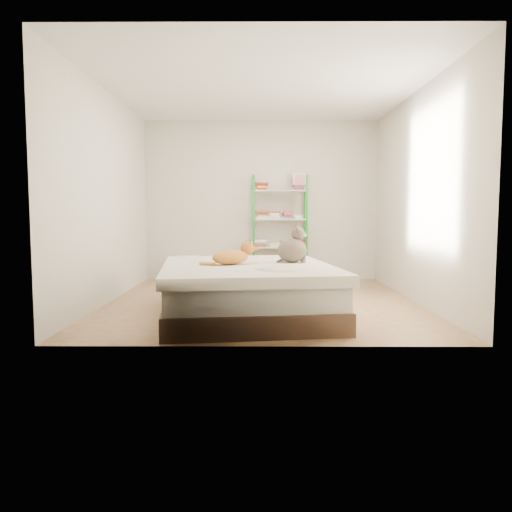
{
  "coord_description": "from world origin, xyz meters",
  "views": [
    {
      "loc": [
        -0.03,
        -6.15,
        1.11
      ],
      "look_at": [
        -0.07,
        -0.57,
        0.62
      ],
      "focal_mm": 35.0,
      "sensor_mm": 36.0,
      "label": 1
    }
  ],
  "objects_px": {
    "orange_cat": "(230,255)",
    "white_bin": "(188,268)",
    "shelf_unit": "(280,228)",
    "bed": "(246,290)",
    "cardboard_box": "(311,276)",
    "grey_cat": "(292,245)"
  },
  "relations": [
    {
      "from": "orange_cat",
      "to": "cardboard_box",
      "type": "height_order",
      "value": "orange_cat"
    },
    {
      "from": "grey_cat",
      "to": "white_bin",
      "type": "xyz_separation_m",
      "value": [
        -1.51,
        2.54,
        -0.54
      ]
    },
    {
      "from": "bed",
      "to": "shelf_unit",
      "type": "bearing_deg",
      "value": 72.59
    },
    {
      "from": "white_bin",
      "to": "grey_cat",
      "type": "bearing_deg",
      "value": -59.15
    },
    {
      "from": "shelf_unit",
      "to": "white_bin",
      "type": "height_order",
      "value": "shelf_unit"
    },
    {
      "from": "bed",
      "to": "cardboard_box",
      "type": "height_order",
      "value": "bed"
    },
    {
      "from": "orange_cat",
      "to": "grey_cat",
      "type": "xyz_separation_m",
      "value": [
        0.67,
        0.22,
        0.1
      ]
    },
    {
      "from": "shelf_unit",
      "to": "white_bin",
      "type": "xyz_separation_m",
      "value": [
        -1.49,
        -0.03,
        -0.64
      ]
    },
    {
      "from": "orange_cat",
      "to": "shelf_unit",
      "type": "height_order",
      "value": "shelf_unit"
    },
    {
      "from": "shelf_unit",
      "to": "cardboard_box",
      "type": "xyz_separation_m",
      "value": [
        0.43,
        -0.65,
        -0.69
      ]
    },
    {
      "from": "grey_cat",
      "to": "shelf_unit",
      "type": "relative_size",
      "value": 0.23
    },
    {
      "from": "bed",
      "to": "orange_cat",
      "type": "height_order",
      "value": "orange_cat"
    },
    {
      "from": "bed",
      "to": "grey_cat",
      "type": "relative_size",
      "value": 6.11
    },
    {
      "from": "grey_cat",
      "to": "white_bin",
      "type": "relative_size",
      "value": 0.95
    },
    {
      "from": "bed",
      "to": "white_bin",
      "type": "bearing_deg",
      "value": 102.84
    },
    {
      "from": "orange_cat",
      "to": "white_bin",
      "type": "distance_m",
      "value": 2.92
    },
    {
      "from": "orange_cat",
      "to": "white_bin",
      "type": "height_order",
      "value": "orange_cat"
    },
    {
      "from": "bed",
      "to": "orange_cat",
      "type": "xyz_separation_m",
      "value": [
        -0.17,
        -0.03,
        0.38
      ]
    },
    {
      "from": "grey_cat",
      "to": "cardboard_box",
      "type": "bearing_deg",
      "value": -18.13
    },
    {
      "from": "bed",
      "to": "cardboard_box",
      "type": "distance_m",
      "value": 2.29
    },
    {
      "from": "cardboard_box",
      "to": "white_bin",
      "type": "xyz_separation_m",
      "value": [
        -1.92,
        0.62,
        0.05
      ]
    },
    {
      "from": "bed",
      "to": "grey_cat",
      "type": "distance_m",
      "value": 0.71
    }
  ]
}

